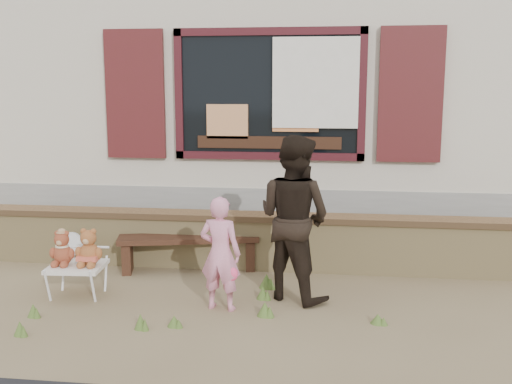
# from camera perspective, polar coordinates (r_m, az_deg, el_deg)

# --- Properties ---
(ground) EXTENTS (80.00, 80.00, 0.00)m
(ground) POSITION_cam_1_polar(r_m,az_deg,el_deg) (6.33, -0.69, -9.90)
(ground) COLOR brown
(ground) RESTS_ON ground
(shopfront) EXTENTS (8.04, 5.13, 4.00)m
(shopfront) POSITION_cam_1_polar(r_m,az_deg,el_deg) (10.41, 2.73, 9.16)
(shopfront) COLOR #A19782
(shopfront) RESTS_ON ground
(brick_wall) EXTENTS (7.10, 0.36, 0.67)m
(brick_wall) POSITION_cam_1_polar(r_m,az_deg,el_deg) (7.18, 0.40, -4.63)
(brick_wall) COLOR tan
(brick_wall) RESTS_ON ground
(bench) EXTENTS (1.68, 0.71, 0.42)m
(bench) POSITION_cam_1_polar(r_m,az_deg,el_deg) (7.14, -6.42, -5.06)
(bench) COLOR black
(bench) RESTS_ON ground
(folding_chair) EXTENTS (0.58, 0.52, 0.34)m
(folding_chair) POSITION_cam_1_polar(r_m,az_deg,el_deg) (6.52, -16.69, -6.91)
(folding_chair) COLOR silver
(folding_chair) RESTS_ON ground
(teddy_bear_left) EXTENTS (0.28, 0.25, 0.37)m
(teddy_bear_left) POSITION_cam_1_polar(r_m,az_deg,el_deg) (6.51, -17.95, -5.04)
(teddy_bear_left) COLOR brown
(teddy_bear_left) RESTS_ON folding_chair
(teddy_bear_right) EXTENTS (0.31, 0.27, 0.40)m
(teddy_bear_right) POSITION_cam_1_polar(r_m,az_deg,el_deg) (6.41, -15.61, -5.01)
(teddy_bear_right) COLOR brown
(teddy_bear_right) RESTS_ON folding_chair
(child) EXTENTS (0.45, 0.33, 1.13)m
(child) POSITION_cam_1_polar(r_m,az_deg,el_deg) (5.83, -3.42, -5.86)
(child) COLOR pink
(child) RESTS_ON ground
(adult) EXTENTS (1.03, 0.97, 1.69)m
(adult) POSITION_cam_1_polar(r_m,az_deg,el_deg) (6.08, 3.64, -2.47)
(adult) COLOR black
(adult) RESTS_ON ground
(fan_left) EXTENTS (0.30, 0.20, 0.46)m
(fan_left) POSITION_cam_1_polar(r_m,az_deg,el_deg) (7.47, -16.99, -5.36)
(fan_left) COLOR silver
(fan_left) RESTS_ON ground
(grass_tufts) EXTENTS (3.36, 1.65, 0.16)m
(grass_tufts) POSITION_cam_1_polar(r_m,az_deg,el_deg) (5.94, -3.93, -10.62)
(grass_tufts) COLOR #4A6428
(grass_tufts) RESTS_ON ground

